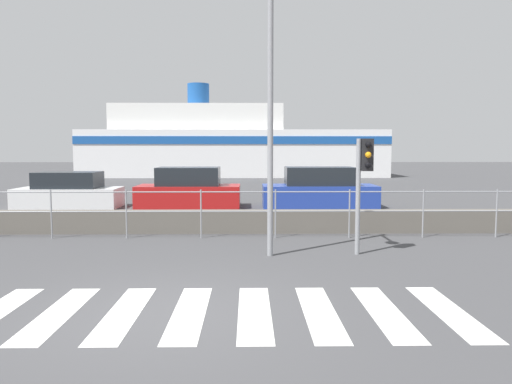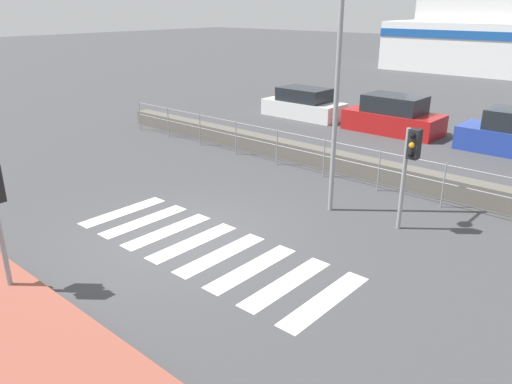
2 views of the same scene
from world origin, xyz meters
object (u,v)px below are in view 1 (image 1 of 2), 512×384
at_px(ferry_boat, 227,146).
at_px(parked_car_white, 69,192).
at_px(parked_car_blue, 319,190).
at_px(parked_car_red, 189,190).
at_px(traffic_light_far, 364,170).
at_px(streetlamp, 271,79).

distance_m(ferry_boat, parked_car_white, 23.42).
bearing_deg(parked_car_blue, parked_car_white, -180.00).
height_order(parked_car_white, parked_car_red, parked_car_red).
bearing_deg(traffic_light_far, parked_car_blue, 87.95).
height_order(streetlamp, ferry_boat, ferry_boat).
relative_size(ferry_boat, parked_car_white, 6.33).
bearing_deg(parked_car_red, parked_car_white, -180.00).
bearing_deg(parked_car_white, streetlamp, -51.02).
distance_m(parked_car_white, parked_car_red, 4.64).
distance_m(ferry_boat, parked_car_red, 22.84).
distance_m(traffic_light_far, parked_car_red, 10.07).
height_order(traffic_light_far, parked_car_blue, traffic_light_far).
xyz_separation_m(traffic_light_far, parked_car_red, (-4.76, 8.79, -1.16)).
bearing_deg(parked_car_red, streetlamp, -73.16).
xyz_separation_m(traffic_light_far, streetlamp, (-1.99, -0.36, 1.84)).
relative_size(parked_car_red, parked_car_blue, 0.90).
bearing_deg(traffic_light_far, parked_car_white, 136.89).
xyz_separation_m(parked_car_white, parked_car_blue, (9.71, 0.00, 0.08)).
height_order(streetlamp, parked_car_white, streetlamp).
xyz_separation_m(traffic_light_far, parked_car_blue, (0.32, 8.79, -1.15)).
relative_size(ferry_boat, parked_car_red, 6.25).
height_order(traffic_light_far, parked_car_white, traffic_light_far).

